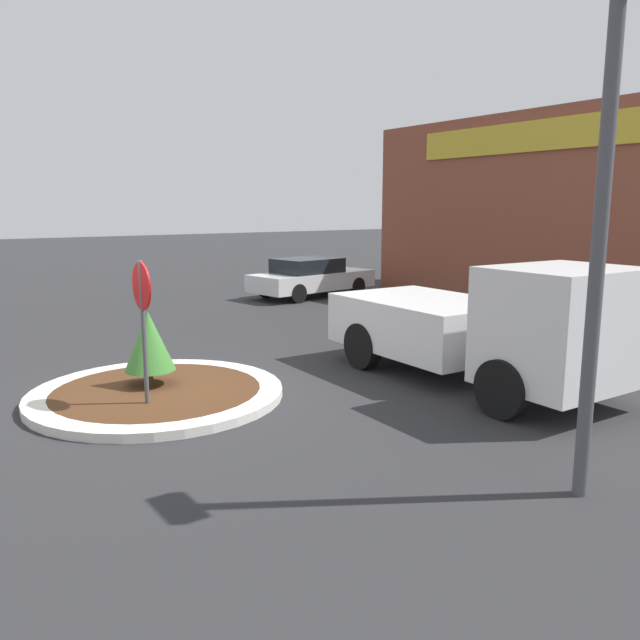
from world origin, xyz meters
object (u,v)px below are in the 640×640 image
object	(u,v)px
stop_sign	(143,308)
parked_sedan_white	(311,277)
utility_truck	(483,326)
light_pole	(603,195)

from	to	relation	value
stop_sign	parked_sedan_white	xyz separation A→B (m)	(-9.10, 9.51, -0.96)
utility_truck	light_pole	xyz separation A→B (m)	(3.57, -2.55, 2.23)
utility_truck	parked_sedan_white	distance (m)	11.90
utility_truck	parked_sedan_white	bearing A→B (deg)	162.86
parked_sedan_white	light_pole	distance (m)	16.37
utility_truck	parked_sedan_white	world-z (taller)	utility_truck
light_pole	utility_truck	bearing A→B (deg)	144.44
parked_sedan_white	light_pole	bearing A→B (deg)	-121.50
stop_sign	utility_truck	xyz separation A→B (m)	(2.08, 5.47, -0.58)
utility_truck	light_pole	world-z (taller)	light_pole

